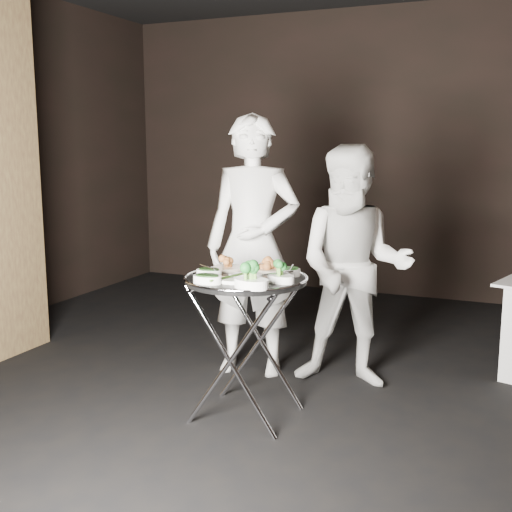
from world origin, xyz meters
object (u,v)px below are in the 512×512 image
at_px(tray_stand, 246,341).
at_px(waiter_right, 354,268).
at_px(serving_tray, 246,279).
at_px(waiter_left, 253,246).

relative_size(tray_stand, waiter_right, 0.52).
xyz_separation_m(serving_tray, waiter_left, (-0.28, 0.74, 0.07)).
bearing_deg(waiter_right, waiter_left, 172.50).
bearing_deg(waiter_left, tray_stand, -78.82).
bearing_deg(tray_stand, waiter_left, 110.62).
relative_size(serving_tray, waiter_right, 0.45).
xyz_separation_m(tray_stand, waiter_right, (0.44, 0.76, 0.34)).
height_order(tray_stand, serving_tray, serving_tray).
distance_m(serving_tray, waiter_right, 0.88).
bearing_deg(waiter_left, waiter_right, -7.71).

